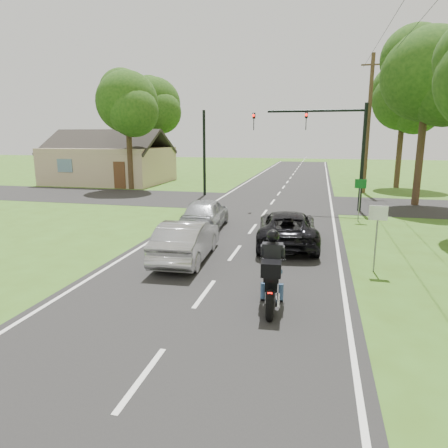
{
  "coord_description": "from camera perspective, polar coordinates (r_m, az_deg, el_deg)",
  "views": [
    {
      "loc": [
        2.88,
        -9.8,
        4.19
      ],
      "look_at": [
        -0.17,
        3.0,
        1.3
      ],
      "focal_mm": 32.0,
      "sensor_mm": 36.0,
      "label": 1
    }
  ],
  "objects": [
    {
      "name": "ground",
      "position": [
        11.04,
        -2.78,
        -9.94
      ],
      "size": [
        140.0,
        140.0,
        0.0
      ],
      "primitive_type": "plane",
      "color": "#3A5B19",
      "rests_on": "ground"
    },
    {
      "name": "road",
      "position": [
        20.44,
        5.03,
        0.53
      ],
      "size": [
        8.0,
        100.0,
        0.01
      ],
      "primitive_type": "cube",
      "color": "black",
      "rests_on": "ground"
    },
    {
      "name": "cross_road",
      "position": [
        26.29,
        6.96,
        3.14
      ],
      "size": [
        60.0,
        7.0,
        0.01
      ],
      "primitive_type": "cube",
      "color": "black",
      "rests_on": "ground"
    },
    {
      "name": "motorcycle_rider",
      "position": [
        10.02,
        6.85,
        -7.56
      ],
      "size": [
        0.66,
        2.33,
        2.0
      ],
      "rotation": [
        0.0,
        0.0,
        0.07
      ],
      "color": "black",
      "rests_on": "ground"
    },
    {
      "name": "dark_suv",
      "position": [
        15.88,
        9.04,
        -0.52
      ],
      "size": [
        2.67,
        5.02,
        1.34
      ],
      "primitive_type": "imported",
      "rotation": [
        0.0,
        0.0,
        3.24
      ],
      "color": "black",
      "rests_on": "road"
    },
    {
      "name": "silver_sedan",
      "position": [
        13.79,
        -5.39,
        -2.29
      ],
      "size": [
        1.72,
        4.3,
        1.39
      ],
      "primitive_type": "imported",
      "rotation": [
        0.0,
        0.0,
        3.2
      ],
      "color": "#A5A6AA",
      "rests_on": "road"
    },
    {
      "name": "silver_suv",
      "position": [
        18.39,
        -2.67,
        1.56
      ],
      "size": [
        2.03,
        4.37,
        1.45
      ],
      "primitive_type": "imported",
      "rotation": [
        0.0,
        0.0,
        3.22
      ],
      "color": "#B0B4B9",
      "rests_on": "road"
    },
    {
      "name": "traffic_signal",
      "position": [
        23.8,
        14.84,
        11.86
      ],
      "size": [
        6.38,
        0.44,
        6.0
      ],
      "color": "black",
      "rests_on": "ground"
    },
    {
      "name": "signal_pole_far",
      "position": [
        28.97,
        -2.83,
        10.02
      ],
      "size": [
        0.2,
        0.2,
        6.0
      ],
      "primitive_type": "cylinder",
      "color": "black",
      "rests_on": "ground"
    },
    {
      "name": "utility_pole_far",
      "position": [
        31.98,
        19.92,
        13.28
      ],
      "size": [
        1.6,
        0.28,
        10.0
      ],
      "color": "#513B25",
      "rests_on": "ground"
    },
    {
      "name": "sign_white",
      "position": [
        13.17,
        21.09,
        0.19
      ],
      "size": [
        0.55,
        0.07,
        2.12
      ],
      "color": "slate",
      "rests_on": "ground"
    },
    {
      "name": "sign_green",
      "position": [
        21.04,
        18.88,
        4.65
      ],
      "size": [
        0.55,
        0.07,
        2.12
      ],
      "color": "slate",
      "rests_on": "ground"
    },
    {
      "name": "tree_row_d",
      "position": [
        27.47,
        27.84,
        17.8
      ],
      "size": [
        5.76,
        5.58,
        10.45
      ],
      "color": "#332316",
      "rests_on": "ground"
    },
    {
      "name": "tree_row_e",
      "position": [
        36.28,
        24.81,
        15.47
      ],
      "size": [
        5.28,
        5.12,
        9.61
      ],
      "color": "#332316",
      "rests_on": "ground"
    },
    {
      "name": "tree_left_near",
      "position": [
        33.08,
        -13.38,
        16.13
      ],
      "size": [
        5.12,
        4.96,
        9.22
      ],
      "color": "#332316",
      "rests_on": "ground"
    },
    {
      "name": "tree_left_far",
      "position": [
        42.99,
        -9.69,
        16.15
      ],
      "size": [
        5.76,
        5.58,
        10.14
      ],
      "color": "#332316",
      "rests_on": "ground"
    },
    {
      "name": "house",
      "position": [
        38.79,
        -15.92,
        8.34
      ],
      "size": [
        10.2,
        8.0,
        4.84
      ],
      "color": "tan",
      "rests_on": "ground"
    }
  ]
}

